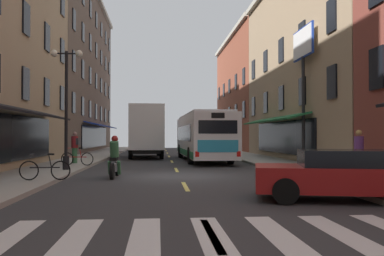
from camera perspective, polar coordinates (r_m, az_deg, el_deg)
The scene contains 17 objects.
ground_plane at distance 16.89m, azimuth -1.73°, elevation -6.86°, with size 34.80×80.00×0.10m, color #333335.
lane_centre_dashes at distance 16.64m, azimuth -1.68°, elevation -6.77°, with size 0.14×73.90×0.01m.
crosswalk_near at distance 7.03m, azimuth 2.74°, elevation -14.58°, with size 7.10×2.80×0.01m.
sidewalk_left at distance 17.58m, azimuth -21.43°, elevation -6.17°, with size 3.00×80.00×0.14m, color #A39E93.
sidewalk_right at distance 18.17m, azimuth 17.30°, elevation -6.03°, with size 3.00×80.00×0.14m, color #A39E93.
billboard_sign at distance 23.56m, azimuth 15.22°, elevation 9.23°, with size 0.40×2.92×7.46m.
transit_bus at distance 27.19m, azimuth 1.51°, elevation -1.17°, with size 2.87×11.82×3.07m.
box_truck at distance 30.94m, azimuth -6.48°, elevation -0.50°, with size 2.77×7.82×3.81m.
sedan_near at distance 11.16m, azimuth 20.15°, elevation -6.05°, with size 4.58×2.78×1.29m.
sedan_mid at distance 41.92m, azimuth -6.28°, elevation -2.36°, with size 2.02×4.82×1.43m.
motorcycle_rider at distance 16.39m, azimuth -10.72°, elevation -4.36°, with size 0.62×2.07×1.66m.
bicycle_near at distance 14.82m, azimuth -19.80°, elevation -5.46°, with size 1.71×0.48×0.91m.
bicycle_mid at distance 21.69m, azimuth -15.70°, elevation -4.09°, with size 1.69×0.51×0.91m.
pedestrian_near at distance 23.56m, azimuth -15.98°, elevation -2.48°, with size 0.53×0.43×1.74m.
pedestrian_mid at distance 16.94m, azimuth 22.23°, elevation -3.08°, with size 0.36×0.36×1.74m.
pedestrian_far at distance 32.68m, azimuth 5.69°, elevation -2.30°, with size 0.36×0.36×1.61m.
street_lamp_twin at distance 19.17m, azimuth -17.11°, elevation 3.32°, with size 1.42×0.32×5.36m.
Camera 1 is at (-0.89, -16.78, 1.64)m, focal length 38.29 mm.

